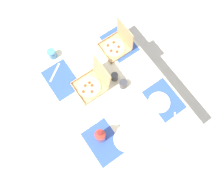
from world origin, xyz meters
The scene contains 18 objects.
ground_plane centered at (0.00, 0.00, 0.00)m, with size 6.00×6.00×0.00m, color beige.
dining_table centered at (0.00, 0.00, 0.65)m, with size 1.61×0.99×0.75m.
placemat_near_left centered at (-0.36, -0.34, 0.75)m, with size 0.36×0.26×0.00m, color #2D4C9E.
placemat_near_right centered at (0.36, -0.34, 0.75)m, with size 0.36×0.26×0.00m, color #2D4C9E.
placemat_far_left centered at (-0.36, 0.34, 0.75)m, with size 0.36×0.26×0.00m, color #2D4C9E.
placemat_far_right centered at (0.36, 0.34, 0.75)m, with size 0.36×0.26×0.00m, color #2D4C9E.
pizza_box_corner_right centered at (-0.14, -0.13, 0.79)m, with size 0.26×0.30×0.30m.
pizza_box_center centered at (-0.35, 0.30, 0.79)m, with size 0.26×0.26×0.29m.
plate_far_left centered at (0.46, -0.16, 0.75)m, with size 0.23×0.23×0.02m.
plate_middle centered at (0.36, 0.28, 0.76)m, with size 0.21×0.21×0.03m.
plate_far_right centered at (0.68, 0.02, 0.76)m, with size 0.21×0.21×0.03m.
soda_bottle centered at (0.32, -0.34, 0.88)m, with size 0.09×0.09×0.32m.
cup_dark centered at (-0.08, 0.08, 0.79)m, with size 0.07×0.07×0.09m, color #333338.
cup_clear_right centered at (-0.62, -0.28, 0.80)m, with size 0.08×0.08×0.10m, color teal.
cup_clear_left centered at (0.03, 0.11, 0.79)m, with size 0.07×0.07×0.10m, color #333338.
knife_by_far_left centered at (0.09, -0.33, 0.75)m, with size 0.21×0.02×0.01m, color #B7B7BC.
fork_by_far_right centered at (0.59, 0.29, 0.75)m, with size 0.19×0.02×0.01m, color #B7B7BC.
knife_by_near_left centered at (-0.46, -0.36, 0.75)m, with size 0.21×0.02×0.01m, color #B7B7BC.
Camera 1 is at (0.58, -0.40, 2.91)m, focal length 38.32 mm.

